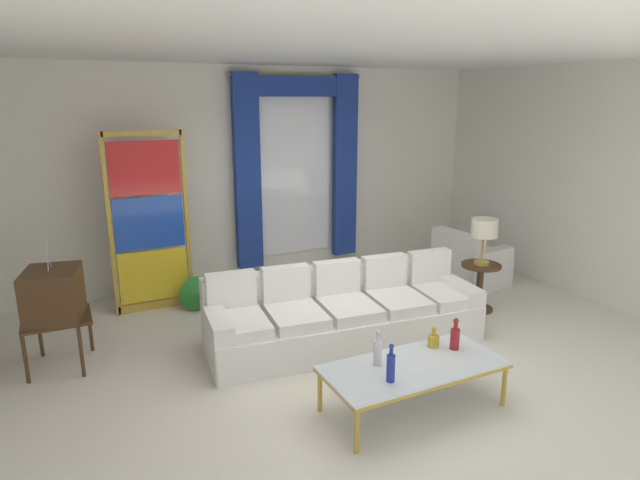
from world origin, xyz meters
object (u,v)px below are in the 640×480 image
Objects in this scene: bottle_crystal_tall at (434,340)px; armchair_white at (468,265)px; coffee_table at (414,368)px; stained_glass_divider at (150,227)px; peacock_figurine at (199,295)px; table_lamp_brass at (484,230)px; bottle_amber_squat at (455,337)px; bottle_ruby_flask at (391,366)px; vintage_tv at (53,297)px; round_side_table at (480,283)px; couch_white_long at (342,314)px; bottle_blue_decanter at (378,351)px.

armchair_white is at bearing 42.79° from bottle_crystal_tall.
coffee_table is 3.70m from stained_glass_divider.
table_lamp_brass reaches higher than peacock_figurine.
bottle_amber_squat reaches higher than peacock_figurine.
bottle_amber_squat is 0.85m from bottle_ruby_flask.
vintage_tv is 4.77m from round_side_table.
vintage_tv is 1.82m from peacock_figurine.
bottle_crystal_tall reaches higher than coffee_table.
couch_white_long is 10.24× the size of bottle_amber_squat.
armchair_white reaches higher than round_side_table.
vintage_tv reaches higher than peacock_figurine.
coffee_table is 2.56× the size of peacock_figurine.
stained_glass_divider is 3.67× the size of peacock_figurine.
bottle_ruby_flask is 3.17m from peacock_figurine.
peacock_figurine is 3.56m from table_lamp_brass.
stained_glass_divider is (-1.91, 3.08, 0.58)m from bottle_crystal_tall.
bottle_blue_decanter is 2.67m from round_side_table.
peacock_figurine is (-1.59, 2.83, -0.30)m from bottle_amber_squat.
coffee_table is at bearing -144.56° from table_lamp_brass.
round_side_table reaches higher than peacock_figurine.
armchair_white is at bearing 39.51° from bottle_ruby_flask.
table_lamp_brass reaches higher than coffee_table.
vintage_tv is 2.36× the size of table_lamp_brass.
vintage_tv is 2.24× the size of peacock_figurine.
armchair_white is at bearing -14.27° from stained_glass_divider.
bottle_amber_squat is (0.77, -0.06, -0.01)m from bottle_blue_decanter.
armchair_white is 0.94m from round_side_table.
couch_white_long is 1.95m from round_side_table.
bottle_amber_squat is 3.26m from peacock_figurine.
bottle_amber_squat is (0.49, 0.08, 0.15)m from coffee_table.
coffee_table is 0.35m from bottle_blue_decanter.
bottle_blue_decanter reaches higher than coffee_table.
couch_white_long is at bearing -161.83° from armchair_white.
bottle_ruby_flask is at bearing -146.11° from table_lamp_brass.
coffee_table is 3.44m from vintage_tv.
bottle_blue_decanter is at bearing -174.33° from bottle_crystal_tall.
coffee_table is at bearing -144.56° from round_side_table.
coffee_table is 5.25× the size of bottle_amber_squat.
bottle_amber_squat is 0.91× the size of bottle_ruby_flask.
peacock_figurine is (-0.82, 2.78, -0.32)m from bottle_blue_decanter.
round_side_table reaches higher than coffee_table.
bottle_amber_squat is at bearing -57.32° from stained_glass_divider.
armchair_white is 1.52× the size of round_side_table.
bottle_ruby_flask is 3.75m from armchair_white.
bottle_crystal_tall is at bearing -58.15° from stained_glass_divider.
couch_white_long is 1.44m from coffee_table.
vintage_tv is at bearing 135.54° from bottle_ruby_flask.
stained_glass_divider reaches higher than bottle_blue_decanter.
bottle_blue_decanter is 0.52× the size of peacock_figurine.
stained_glass_divider is at bearing 45.74° from vintage_tv.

